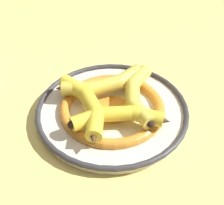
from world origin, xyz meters
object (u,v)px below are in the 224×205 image
object	(u,v)px
decorative_bowl	(112,110)
banana_b	(119,116)
banana_c	(87,105)
banana_d	(103,84)
banana_a	(137,93)

from	to	relation	value
decorative_bowl	banana_b	world-z (taller)	banana_b
banana_b	banana_c	xyz separation A→B (m)	(0.02, 0.07, 0.00)
banana_d	decorative_bowl	bearing A→B (deg)	-88.92
decorative_bowl	banana_b	distance (m)	0.06
banana_b	banana_c	bearing A→B (deg)	-30.05
banana_a	banana_d	size ratio (longest dim) A/B	1.06
decorative_bowl	banana_d	distance (m)	0.06
banana_a	banana_b	bearing A→B (deg)	-28.37
banana_d	banana_b	bearing A→B (deg)	-92.87
decorative_bowl	banana_b	xyz separation A→B (m)	(-0.05, -0.02, 0.03)
banana_b	banana_c	size ratio (longest dim) A/B	1.08
banana_c	banana_d	distance (m)	0.08
decorative_bowl	banana_a	size ratio (longest dim) A/B	1.66
decorative_bowl	banana_a	bearing A→B (deg)	-63.83
banana_b	decorative_bowl	bearing A→B (deg)	-79.09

